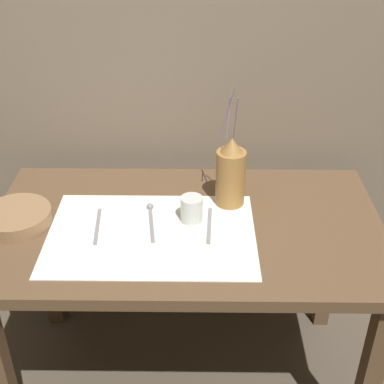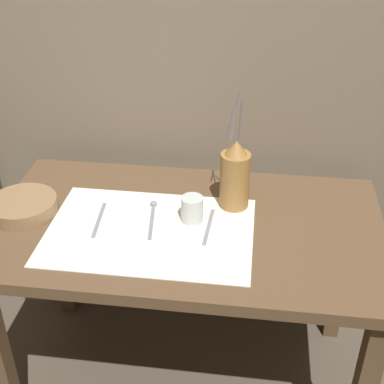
% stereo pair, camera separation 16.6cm
% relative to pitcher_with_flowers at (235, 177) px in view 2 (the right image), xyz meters
% --- Properties ---
extents(ground_plane, '(12.00, 12.00, 0.00)m').
position_rel_pitcher_with_flowers_xyz_m(ground_plane, '(-0.15, -0.12, -0.84)').
color(ground_plane, brown).
extents(stone_wall_back, '(7.00, 0.06, 2.40)m').
position_rel_pitcher_with_flowers_xyz_m(stone_wall_back, '(-0.15, 0.34, 0.36)').
color(stone_wall_back, '#7A6B56').
rests_on(stone_wall_back, ground_plane).
extents(wooden_table, '(1.27, 0.71, 0.73)m').
position_rel_pitcher_with_flowers_xyz_m(wooden_table, '(-0.15, -0.12, -0.21)').
color(wooden_table, brown).
rests_on(wooden_table, ground_plane).
extents(linen_cloth, '(0.65, 0.44, 0.00)m').
position_rel_pitcher_with_flowers_xyz_m(linen_cloth, '(-0.25, -0.18, -0.11)').
color(linen_cloth, white).
rests_on(linen_cloth, wooden_table).
extents(pitcher_with_flowers, '(0.10, 0.10, 0.42)m').
position_rel_pitcher_with_flowers_xyz_m(pitcher_with_flowers, '(0.00, 0.00, 0.00)').
color(pitcher_with_flowers, olive).
rests_on(pitcher_with_flowers, wooden_table).
extents(wooden_bowl, '(0.22, 0.22, 0.05)m').
position_rel_pitcher_with_flowers_xyz_m(wooden_bowl, '(-0.69, -0.13, -0.09)').
color(wooden_bowl, '#8E6B47').
rests_on(wooden_bowl, wooden_table).
extents(glass_tumbler_near, '(0.07, 0.07, 0.09)m').
position_rel_pitcher_with_flowers_xyz_m(glass_tumbler_near, '(-0.13, -0.11, -0.07)').
color(glass_tumbler_near, silver).
rests_on(glass_tumbler_near, wooden_table).
extents(knife_center, '(0.03, 0.19, 0.00)m').
position_rel_pitcher_with_flowers_xyz_m(knife_center, '(-0.43, -0.15, -0.11)').
color(knife_center, gray).
rests_on(knife_center, wooden_table).
extents(spoon_outer, '(0.04, 0.21, 0.02)m').
position_rel_pitcher_with_flowers_xyz_m(spoon_outer, '(-0.26, -0.08, -0.11)').
color(spoon_outer, gray).
rests_on(spoon_outer, wooden_table).
extents(fork_outer, '(0.02, 0.19, 0.00)m').
position_rel_pitcher_with_flowers_xyz_m(fork_outer, '(-0.07, -0.14, -0.11)').
color(fork_outer, gray).
rests_on(fork_outer, wooden_table).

